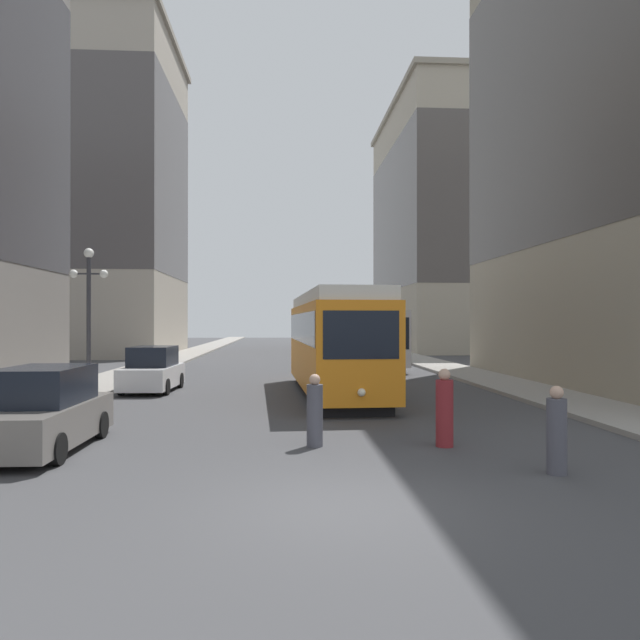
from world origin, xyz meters
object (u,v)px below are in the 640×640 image
Objects in this scene: parked_car_left_near at (43,412)px; pedestrian_crossing_far at (557,433)px; pedestrian_crossing_near at (445,410)px; pedestrian_on_sidewalk at (315,413)px; parked_car_left_mid at (153,371)px; transit_bus at (368,336)px; lamp_post_left_near at (89,298)px; streetcar at (334,340)px.

pedestrian_crossing_far is (10.29, -2.72, -0.08)m from parked_car_left_near.
pedestrian_on_sidewalk is (-2.92, 0.20, -0.06)m from pedestrian_crossing_near.
transit_bus is at bearing 52.30° from parked_car_left_mid.
parked_car_left_near is at bearing 116.69° from pedestrian_on_sidewalk.
lamp_post_left_near reaches higher than pedestrian_crossing_near.
lamp_post_left_near reaches higher than parked_car_left_near.
transit_bus is 16.68m from parked_car_left_mid.
parked_car_left_near reaches higher than pedestrian_crossing_far.
streetcar is 9.99m from pedestrian_crossing_near.
parked_car_left_near is 2.76× the size of pedestrian_crossing_far.
streetcar is 9.29m from lamp_post_left_near.
parked_car_left_near and parked_car_left_mid have the same top height.
pedestrian_crossing_near is 2.92m from pedestrian_crossing_far.
pedestrian_on_sidewalk is (5.97, -11.26, -0.08)m from parked_car_left_mid.
pedestrian_on_sidewalk is at bearing -19.93° from pedestrian_crossing_near.
parked_car_left_near is 8.89m from pedestrian_crossing_near.
pedestrian_crossing_near is 1.08× the size of pedestrian_on_sidewalk.
parked_car_left_mid is at bearing 174.87° from pedestrian_crossing_far.
parked_car_left_mid is 2.63× the size of pedestrian_crossing_far.
pedestrian_on_sidewalk is at bearing -59.92° from parked_car_left_mid.
parked_car_left_mid is 0.80× the size of lamp_post_left_near.
pedestrian_crossing_far is at bearing -14.26° from parked_car_left_near.
parked_car_left_mid is at bearing 90.56° from parked_car_left_near.
lamp_post_left_near reaches higher than parked_car_left_mid.
streetcar is 12.10m from parked_car_left_near.
parked_car_left_near is at bearing -129.44° from streetcar.
transit_bus reaches higher than pedestrian_on_sidewalk.
parked_car_left_mid is (-7.24, 1.69, -1.26)m from streetcar.
transit_bus is 7.33× the size of pedestrian_on_sidewalk.
streetcar is 2.86× the size of parked_car_left_mid.
lamp_post_left_near is at bearing -130.63° from parked_car_left_mid.
pedestrian_on_sidewalk is (-4.70, -24.04, -1.19)m from transit_bus.
pedestrian_crossing_near is (1.65, -9.77, -1.28)m from streetcar.
pedestrian_on_sidewalk is 12.46m from lamp_post_left_near.
pedestrian_crossing_near is at bearing 167.28° from pedestrian_crossing_far.
pedestrian_on_sidewalk is at bearing -163.99° from pedestrian_crossing_far.
parked_car_left_mid is at bearing 164.42° from streetcar.
pedestrian_crossing_near is at bearing -50.05° from parked_car_left_mid.
streetcar is at bearing -10.98° from parked_car_left_mid.
streetcar is at bearing -105.13° from transit_bus.
transit_bus is at bearing 137.79° from pedestrian_crossing_far.
pedestrian_crossing_near is (8.89, -0.16, -0.02)m from parked_car_left_near.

